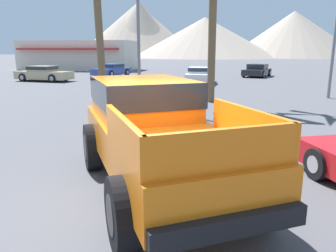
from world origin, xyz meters
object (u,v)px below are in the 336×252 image
(parked_car_dark, at_px, (257,70))
(parked_car_tan, at_px, (44,73))
(parked_car_blue, at_px, (112,70))
(parked_car_white, at_px, (199,75))
(orange_pickup_truck, at_px, (153,127))

(parked_car_dark, height_order, parked_car_tan, parked_car_tan)
(parked_car_blue, height_order, parked_car_white, parked_car_white)
(parked_car_tan, xyz_separation_m, parked_car_blue, (3.70, 5.87, -0.02))
(orange_pickup_truck, relative_size, parked_car_tan, 1.16)
(parked_car_dark, height_order, parked_car_white, parked_car_white)
(parked_car_tan, bearing_deg, parked_car_dark, 121.94)
(parked_car_white, bearing_deg, parked_car_dark, -123.30)
(orange_pickup_truck, xyz_separation_m, parked_car_white, (-0.68, 19.24, -0.49))
(orange_pickup_truck, relative_size, parked_car_blue, 1.19)
(orange_pickup_truck, distance_m, parked_car_tan, 23.08)
(parked_car_white, bearing_deg, orange_pickup_truck, 91.94)
(parked_car_blue, distance_m, parked_car_white, 10.45)
(parked_car_blue, relative_size, parked_car_white, 1.09)
(parked_car_dark, relative_size, parked_car_blue, 1.00)
(parked_car_dark, xyz_separation_m, parked_car_tan, (-17.44, -7.79, 0.02))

